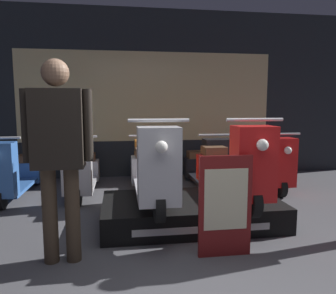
{
  "coord_description": "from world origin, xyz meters",
  "views": [
    {
      "loc": [
        -0.56,
        -2.51,
        1.39
      ],
      "look_at": [
        0.11,
        1.94,
        0.81
      ],
      "focal_mm": 35.0,
      "sensor_mm": 36.0,
      "label": 1
    }
  ],
  "objects_px": {
    "scooter_display_left": "(153,171)",
    "price_sign_board": "(225,206)",
    "scooter_backrow_3": "(206,168)",
    "scooter_backrow_0": "(15,173)",
    "person_left_browsing": "(58,144)",
    "scooter_display_right": "(232,169)",
    "scooter_backrow_4": "(264,166)",
    "scooter_backrow_2": "(146,169)",
    "scooter_backrow_1": "(82,171)"
  },
  "relations": [
    {
      "from": "scooter_display_left",
      "to": "scooter_backrow_3",
      "type": "height_order",
      "value": "scooter_display_left"
    },
    {
      "from": "scooter_display_left",
      "to": "price_sign_board",
      "type": "relative_size",
      "value": 1.88
    },
    {
      "from": "scooter_backrow_3",
      "to": "scooter_display_left",
      "type": "bearing_deg",
      "value": -123.73
    },
    {
      "from": "scooter_display_right",
      "to": "scooter_backrow_2",
      "type": "relative_size",
      "value": 1.0
    },
    {
      "from": "scooter_display_left",
      "to": "scooter_backrow_3",
      "type": "xyz_separation_m",
      "value": [
        1.05,
        1.57,
        -0.29
      ]
    },
    {
      "from": "scooter_display_left",
      "to": "scooter_backrow_4",
      "type": "distance_m",
      "value": 2.59
    },
    {
      "from": "scooter_display_left",
      "to": "scooter_backrow_0",
      "type": "relative_size",
      "value": 1.0
    },
    {
      "from": "person_left_browsing",
      "to": "price_sign_board",
      "type": "relative_size",
      "value": 1.88
    },
    {
      "from": "person_left_browsing",
      "to": "price_sign_board",
      "type": "bearing_deg",
      "value": -4.35
    },
    {
      "from": "scooter_backrow_0",
      "to": "person_left_browsing",
      "type": "bearing_deg",
      "value": -64.74
    },
    {
      "from": "person_left_browsing",
      "to": "scooter_backrow_1",
      "type": "bearing_deg",
      "value": 91.61
    },
    {
      "from": "scooter_display_right",
      "to": "scooter_backrow_3",
      "type": "relative_size",
      "value": 1.0
    },
    {
      "from": "scooter_display_right",
      "to": "scooter_backrow_4",
      "type": "height_order",
      "value": "scooter_display_right"
    },
    {
      "from": "scooter_backrow_4",
      "to": "person_left_browsing",
      "type": "relative_size",
      "value": 1.0
    },
    {
      "from": "scooter_display_left",
      "to": "scooter_backrow_2",
      "type": "bearing_deg",
      "value": 88.12
    },
    {
      "from": "scooter_display_right",
      "to": "scooter_backrow_0",
      "type": "relative_size",
      "value": 1.0
    },
    {
      "from": "scooter_backrow_3",
      "to": "scooter_backrow_4",
      "type": "bearing_deg",
      "value": 0.0
    },
    {
      "from": "scooter_backrow_0",
      "to": "price_sign_board",
      "type": "bearing_deg",
      "value": -43.0
    },
    {
      "from": "scooter_display_right",
      "to": "scooter_display_left",
      "type": "bearing_deg",
      "value": 180.0
    },
    {
      "from": "scooter_backrow_2",
      "to": "price_sign_board",
      "type": "xyz_separation_m",
      "value": [
        0.53,
        -2.35,
        0.11
      ]
    },
    {
      "from": "scooter_backrow_2",
      "to": "scooter_display_right",
      "type": "bearing_deg",
      "value": -60.8
    },
    {
      "from": "person_left_browsing",
      "to": "price_sign_board",
      "type": "xyz_separation_m",
      "value": [
        1.47,
        -0.11,
        -0.58
      ]
    },
    {
      "from": "scooter_display_right",
      "to": "price_sign_board",
      "type": "distance_m",
      "value": 0.88
    },
    {
      "from": "scooter_backrow_1",
      "to": "scooter_backrow_4",
      "type": "relative_size",
      "value": 1.0
    },
    {
      "from": "scooter_backrow_2",
      "to": "price_sign_board",
      "type": "relative_size",
      "value": 1.88
    },
    {
      "from": "scooter_backrow_1",
      "to": "person_left_browsing",
      "type": "relative_size",
      "value": 1.0
    },
    {
      "from": "price_sign_board",
      "to": "scooter_backrow_0",
      "type": "bearing_deg",
      "value": 137.0
    },
    {
      "from": "scooter_display_right",
      "to": "person_left_browsing",
      "type": "bearing_deg",
      "value": -159.54
    },
    {
      "from": "scooter_backrow_3",
      "to": "scooter_backrow_4",
      "type": "distance_m",
      "value": 1.0
    },
    {
      "from": "scooter_display_right",
      "to": "scooter_backrow_0",
      "type": "distance_m",
      "value": 3.28
    },
    {
      "from": "scooter_backrow_3",
      "to": "person_left_browsing",
      "type": "height_order",
      "value": "person_left_browsing"
    },
    {
      "from": "scooter_backrow_2",
      "to": "person_left_browsing",
      "type": "distance_m",
      "value": 2.52
    },
    {
      "from": "scooter_display_left",
      "to": "scooter_backrow_3",
      "type": "distance_m",
      "value": 1.91
    },
    {
      "from": "scooter_backrow_4",
      "to": "scooter_backrow_1",
      "type": "bearing_deg",
      "value": 180.0
    },
    {
      "from": "scooter_display_left",
      "to": "scooter_backrow_1",
      "type": "xyz_separation_m",
      "value": [
        -0.94,
        1.57,
        -0.29
      ]
    },
    {
      "from": "scooter_display_right",
      "to": "scooter_backrow_1",
      "type": "xyz_separation_m",
      "value": [
        -1.87,
        1.57,
        -0.29
      ]
    },
    {
      "from": "scooter_backrow_1",
      "to": "scooter_backrow_3",
      "type": "relative_size",
      "value": 1.0
    },
    {
      "from": "scooter_backrow_0",
      "to": "scooter_backrow_3",
      "type": "distance_m",
      "value": 2.99
    },
    {
      "from": "scooter_backrow_0",
      "to": "scooter_backrow_1",
      "type": "xyz_separation_m",
      "value": [
        1.0,
        0.0,
        0.0
      ]
    },
    {
      "from": "scooter_display_right",
      "to": "person_left_browsing",
      "type": "relative_size",
      "value": 1.0
    },
    {
      "from": "scooter_backrow_0",
      "to": "person_left_browsing",
      "type": "height_order",
      "value": "person_left_browsing"
    },
    {
      "from": "scooter_display_left",
      "to": "scooter_display_right",
      "type": "xyz_separation_m",
      "value": [
        0.93,
        0.0,
        0.0
      ]
    },
    {
      "from": "scooter_backrow_0",
      "to": "scooter_backrow_4",
      "type": "relative_size",
      "value": 1.0
    },
    {
      "from": "scooter_display_left",
      "to": "scooter_backrow_4",
      "type": "height_order",
      "value": "scooter_display_left"
    },
    {
      "from": "scooter_backrow_2",
      "to": "scooter_display_left",
      "type": "bearing_deg",
      "value": -91.88
    },
    {
      "from": "scooter_backrow_0",
      "to": "scooter_backrow_2",
      "type": "bearing_deg",
      "value": 0.0
    },
    {
      "from": "scooter_backrow_3",
      "to": "price_sign_board",
      "type": "xyz_separation_m",
      "value": [
        -0.46,
        -2.35,
        0.11
      ]
    },
    {
      "from": "scooter_display_right",
      "to": "price_sign_board",
      "type": "relative_size",
      "value": 1.88
    },
    {
      "from": "person_left_browsing",
      "to": "scooter_display_left",
      "type": "bearing_deg",
      "value": 37.46
    },
    {
      "from": "scooter_backrow_1",
      "to": "scooter_backrow_4",
      "type": "xyz_separation_m",
      "value": [
        2.99,
        0.0,
        0.0
      ]
    }
  ]
}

